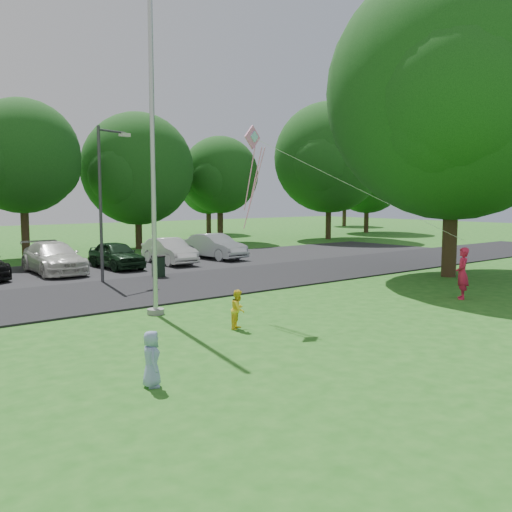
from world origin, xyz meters
TOP-DOWN VIEW (x-y plane):
  - ground at (0.00, 0.00)m, footprint 120.00×120.00m
  - park_road at (0.00, 9.00)m, footprint 60.00×6.00m
  - parking_strip at (0.00, 15.50)m, footprint 42.00×7.00m
  - flagpole at (-3.50, 5.00)m, footprint 0.50×0.50m
  - street_lamp at (-1.92, 11.72)m, footprint 1.67×0.74m
  - trash_can at (0.29, 11.51)m, footprint 0.60×0.60m
  - big_tree at (10.13, 3.93)m, footprint 11.20×10.67m
  - tree_row at (1.59, 24.23)m, footprint 64.35×11.94m
  - horizon_trees at (4.06, 33.88)m, footprint 77.46×7.20m
  - parked_cars at (-0.58, 15.47)m, footprint 13.92×5.01m
  - woman at (5.71, 0.69)m, footprint 0.75×0.73m
  - child_yellow at (-2.74, 2.02)m, footprint 0.63×0.60m
  - child_blue at (-6.72, -0.60)m, footprint 0.49×0.59m
  - kite at (-1.20, 3.07)m, footprint 7.41×2.73m

SIDE VIEW (x-z plane):
  - ground at x=0.00m, z-range 0.00..0.00m
  - park_road at x=0.00m, z-range 0.00..0.06m
  - parking_strip at x=0.00m, z-range 0.00..0.06m
  - trash_can at x=0.29m, z-range 0.00..0.95m
  - child_yellow at x=-2.74m, z-range 0.00..1.03m
  - child_blue at x=-6.72m, z-range 0.00..1.03m
  - parked_cars at x=-0.58m, z-range 0.04..1.40m
  - woman at x=5.71m, z-range 0.00..1.74m
  - street_lamp at x=-1.92m, z-range 0.62..6.79m
  - flagpole at x=-3.50m, z-range -0.83..9.17m
  - horizon_trees at x=4.06m, z-range 0.79..7.81m
  - kite at x=-1.20m, z-range 2.90..6.37m
  - tree_row at x=1.59m, z-range 0.27..11.15m
  - big_tree at x=10.13m, z-range 0.90..13.99m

